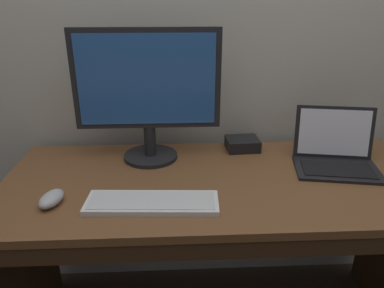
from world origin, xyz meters
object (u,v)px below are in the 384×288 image
(laptop_black, at_px, (336,152))
(external_drive_box, at_px, (242,144))
(external_monitor, at_px, (147,92))
(wired_keyboard, at_px, (152,203))
(computer_mouse, at_px, (52,199))

(laptop_black, distance_m, external_drive_box, 0.38)
(external_monitor, relative_size, external_drive_box, 4.07)
(external_monitor, xyz_separation_m, external_drive_box, (0.40, 0.08, -0.26))
(laptop_black, distance_m, external_monitor, 0.78)
(laptop_black, bearing_deg, external_monitor, 172.66)
(laptop_black, xyz_separation_m, external_monitor, (-0.74, 0.10, 0.23))
(wired_keyboard, relative_size, computer_mouse, 3.97)
(computer_mouse, relative_size, external_drive_box, 0.79)
(external_monitor, xyz_separation_m, computer_mouse, (-0.30, -0.34, -0.26))
(laptop_black, distance_m, computer_mouse, 1.07)
(laptop_black, xyz_separation_m, external_drive_box, (-0.34, 0.18, -0.03))
(external_monitor, distance_m, computer_mouse, 0.52)
(external_drive_box, bearing_deg, laptop_black, -27.68)
(external_monitor, distance_m, external_drive_box, 0.48)
(computer_mouse, bearing_deg, laptop_black, 28.20)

